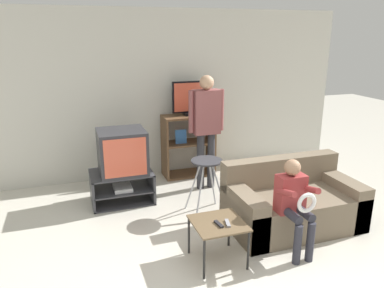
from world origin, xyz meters
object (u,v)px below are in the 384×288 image
Objects in this scene: remote_control_black at (219,224)px; person_seated_child at (294,200)px; folding_stool at (207,169)px; snack_table at (218,227)px; tv_stand at (122,187)px; television_flat at (190,99)px; person_standing_adult at (206,121)px; television_main at (122,151)px; remote_control_white at (228,223)px; media_shelf at (188,145)px; couch at (292,204)px.

person_seated_child is at bearing -8.35° from remote_control_black.
snack_table is at bearing -104.63° from folding_stool.
remote_control_black is (0.69, -1.78, 0.24)m from tv_stand.
person_standing_adult reaches higher than television_flat.
folding_stool is at bearing -36.33° from television_main.
person_seated_child is (0.83, -0.02, 0.15)m from remote_control_black.
folding_stool is at bearing 68.36° from remote_control_black.
folding_stool is at bearing -100.08° from television_flat.
remote_control_black is at bearing -173.36° from remote_control_white.
snack_table is 0.84m from person_seated_child.
media_shelf is 6.89× the size of remote_control_black.
tv_stand is at bearing -176.01° from person_standing_adult.
tv_stand is 0.54× the size of couch.
remote_control_black is at bearing 178.67° from person_seated_child.
television_main is at bearing 125.73° from remote_control_white.
person_seated_child is at bearing -5.05° from snack_table.
television_main is 1.07× the size of television_flat.
snack_table is (-0.27, -1.04, -0.20)m from folding_stool.
snack_table is (0.70, -1.73, 0.18)m from tv_stand.
person_seated_child is (1.52, -1.80, 0.38)m from tv_stand.
media_shelf is at bearing -147.60° from television_flat.
remote_control_black is 1.24m from couch.
person_seated_child is (-0.31, -0.49, 0.32)m from couch.
person_standing_adult is (0.08, -0.58, 0.51)m from media_shelf.
remote_control_black reaches higher than tv_stand.
television_flat is at bearing 29.79° from tv_stand.
remote_control_white is at bearing -67.36° from television_main.
folding_stool is 5.03× the size of remote_control_black.
tv_stand is 1.64× the size of snack_table.
media_shelf reaches higher than remote_control_white.
person_standing_adult is (1.26, 0.09, 0.81)m from tv_stand.
television_main is at bearing 103.25° from remote_control_black.
remote_control_black is at bearing -102.09° from television_flat.
remote_control_white is at bearing -66.59° from tv_stand.
television_main is 4.29× the size of remote_control_white.
couch is at bearing 57.48° from person_seated_child.
couch is (0.65, -1.99, -0.23)m from media_shelf.
tv_stand is 5.74× the size of remote_control_white.
person_standing_adult is 1.67× the size of person_seated_child.
television_main reaches higher than tv_stand.
folding_stool is at bearing -35.59° from tv_stand.
person_standing_adult reaches higher than snack_table.
folding_stool reaches higher than tv_stand.
person_seated_child is at bearing -49.95° from tv_stand.
television_flat is 2.65m from remote_control_white.
media_shelf is at bearing 30.44° from television_main.
television_main is at bearing 143.67° from folding_stool.
snack_table is 0.08m from remote_control_black.
remote_control_white is (0.75, -1.79, -0.27)m from television_main.
person_standing_adult is at bearing -82.02° from media_shelf.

